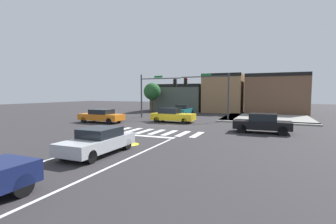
{
  "coord_description": "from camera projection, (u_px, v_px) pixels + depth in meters",
  "views": [
    {
      "loc": [
        9.43,
        -22.05,
        3.07
      ],
      "look_at": [
        -0.5,
        1.63,
        1.13
      ],
      "focal_mm": 26.23,
      "sensor_mm": 36.0,
      "label": 1
    }
  ],
  "objects": [
    {
      "name": "crosswalk_near",
      "position": [
        145.0,
        131.0,
        20.01
      ],
      "size": [
        9.34,
        2.69,
        0.01
      ],
      "color": "silver",
      "rests_on": "ground_plane"
    },
    {
      "name": "roadside_tree",
      "position": [
        152.0,
        92.0,
        40.04
      ],
      "size": [
        2.78,
        2.78,
        4.79
      ],
      "color": "#4C3823",
      "rests_on": "ground_plane"
    },
    {
      "name": "curb_corner_northeast",
      "position": [
        262.0,
        118.0,
        29.52
      ],
      "size": [
        10.0,
        10.6,
        0.15
      ],
      "color": "gray",
      "rests_on": "ground_plane"
    },
    {
      "name": "traffic_signal_northeast",
      "position": [
        208.0,
        87.0,
        27.86
      ],
      "size": [
        5.62,
        0.32,
        5.33
      ],
      "rotation": [
        0.0,
        0.0,
        3.14
      ],
      "color": "#383A3D",
      "rests_on": "ground_plane"
    },
    {
      "name": "traffic_signal_northwest",
      "position": [
        156.0,
        88.0,
        30.44
      ],
      "size": [
        5.4,
        0.32,
        5.46
      ],
      "color": "#383A3D",
      "rests_on": "ground_plane"
    },
    {
      "name": "car_yellow",
      "position": [
        172.0,
        115.0,
        26.1
      ],
      "size": [
        4.55,
        1.89,
        1.54
      ],
      "color": "gold",
      "rests_on": "ground_plane"
    },
    {
      "name": "lane_markings",
      "position": [
        95.0,
        153.0,
        12.66
      ],
      "size": [
        6.8,
        20.25,
        0.01
      ],
      "color": "white",
      "rests_on": "ground_plane"
    },
    {
      "name": "car_silver",
      "position": [
        98.0,
        141.0,
        12.41
      ],
      "size": [
        1.79,
        4.3,
        1.32
      ],
      "rotation": [
        0.0,
        0.0,
        1.57
      ],
      "color": "#B7BABF",
      "rests_on": "ground_plane"
    },
    {
      "name": "car_teal",
      "position": [
        183.0,
        110.0,
        33.74
      ],
      "size": [
        1.77,
        4.59,
        1.54
      ],
      "rotation": [
        0.0,
        0.0,
        -1.57
      ],
      "color": "#196B70",
      "rests_on": "ground_plane"
    },
    {
      "name": "car_orange",
      "position": [
        101.0,
        116.0,
        25.85
      ],
      "size": [
        4.72,
        1.9,
        1.41
      ],
      "rotation": [
        0.0,
        0.0,
        3.14
      ],
      "color": "orange",
      "rests_on": "ground_plane"
    },
    {
      "name": "storefront_row",
      "position": [
        225.0,
        95.0,
        40.48
      ],
      "size": [
        24.47,
        7.0,
        6.2
      ],
      "color": "#4C564C",
      "rests_on": "ground_plane"
    },
    {
      "name": "ground_plane",
      "position": [
        166.0,
        125.0,
        24.15
      ],
      "size": [
        120.0,
        120.0,
        0.0
      ],
      "primitive_type": "plane",
      "color": "#302D30"
    },
    {
      "name": "bike_detector_marking",
      "position": [
        129.0,
        144.0,
        14.84
      ],
      "size": [
        1.18,
        1.18,
        0.01
      ],
      "color": "yellow",
      "rests_on": "ground_plane"
    },
    {
      "name": "car_black",
      "position": [
        262.0,
        123.0,
        19.15
      ],
      "size": [
        4.24,
        1.88,
        1.51
      ],
      "rotation": [
        0.0,
        0.0,
        3.14
      ],
      "color": "black",
      "rests_on": "ground_plane"
    }
  ]
}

